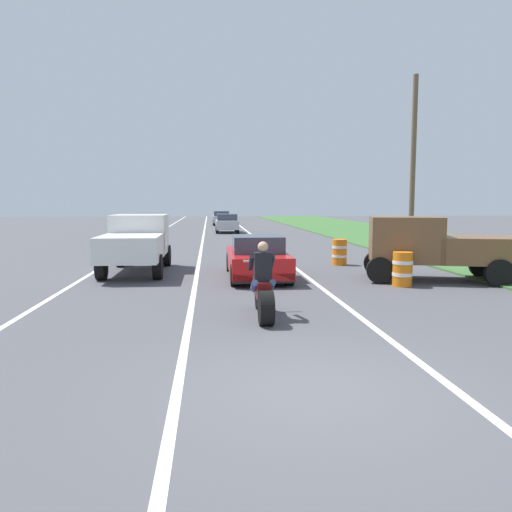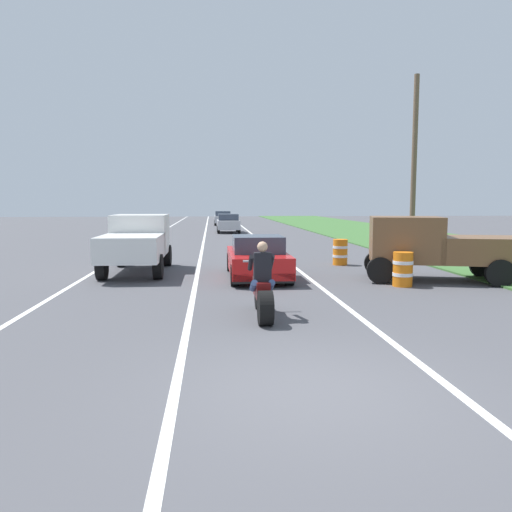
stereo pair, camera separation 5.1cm
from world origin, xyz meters
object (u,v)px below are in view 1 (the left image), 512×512
(distant_car_further_ahead, at_px, (221,218))
(motorcycle_with_rider, at_px, (263,290))
(sports_car_red, at_px, (257,258))
(construction_barrel_nearest, at_px, (402,269))
(pickup_truck_left_lane_white, at_px, (137,241))
(distant_car_far_ahead, at_px, (227,223))
(construction_barrel_mid, at_px, (340,252))
(pickup_truck_right_shoulder_brown, at_px, (436,245))

(distant_car_further_ahead, bearing_deg, motorcycle_with_rider, -90.23)
(sports_car_red, relative_size, construction_barrel_nearest, 4.30)
(pickup_truck_left_lane_white, relative_size, distant_car_far_ahead, 1.20)
(sports_car_red, height_order, distant_car_far_ahead, distant_car_far_ahead)
(sports_car_red, bearing_deg, distant_car_further_ahead, 90.37)
(sports_car_red, bearing_deg, construction_barrel_nearest, -26.19)
(pickup_truck_left_lane_white, bearing_deg, construction_barrel_mid, 10.60)
(pickup_truck_left_lane_white, xyz_separation_m, pickup_truck_right_shoulder_brown, (9.49, -2.66, 0.00))
(sports_car_red, distance_m, construction_barrel_nearest, 4.51)
(distant_car_far_ahead, bearing_deg, motorcycle_with_rider, -90.59)
(pickup_truck_left_lane_white, bearing_deg, motorcycle_with_rider, -63.36)
(pickup_truck_left_lane_white, height_order, construction_barrel_nearest, pickup_truck_left_lane_white)
(distant_car_far_ahead, xyz_separation_m, distant_car_further_ahead, (-0.13, 13.07, 0.00))
(pickup_truck_left_lane_white, distance_m, construction_barrel_mid, 7.69)
(pickup_truck_right_shoulder_brown, bearing_deg, motorcycle_with_rider, -142.36)
(distant_car_far_ahead, bearing_deg, pickup_truck_right_shoulder_brown, -77.53)
(pickup_truck_right_shoulder_brown, distance_m, distant_car_further_ahead, 38.69)
(sports_car_red, xyz_separation_m, distant_car_far_ahead, (-0.11, 24.13, 0.14))
(pickup_truck_left_lane_white, bearing_deg, distant_car_further_ahead, 83.94)
(motorcycle_with_rider, distance_m, pickup_truck_right_shoulder_brown, 7.44)
(pickup_truck_right_shoulder_brown, distance_m, construction_barrel_nearest, 1.80)
(construction_barrel_mid, bearing_deg, pickup_truck_left_lane_white, -169.40)
(pickup_truck_left_lane_white, height_order, distant_car_further_ahead, pickup_truck_left_lane_white)
(sports_car_red, height_order, construction_barrel_mid, sports_car_red)
(motorcycle_with_rider, distance_m, construction_barrel_mid, 9.46)
(construction_barrel_mid, relative_size, distant_car_far_ahead, 0.25)
(distant_car_further_ahead, bearing_deg, pickup_truck_right_shoulder_brown, -81.52)
(sports_car_red, xyz_separation_m, pickup_truck_left_lane_white, (-4.03, 1.59, 0.48))
(construction_barrel_nearest, bearing_deg, pickup_truck_left_lane_white, 156.06)
(construction_barrel_mid, bearing_deg, distant_car_further_ahead, 96.27)
(motorcycle_with_rider, height_order, construction_barrel_nearest, motorcycle_with_rider)
(sports_car_red, bearing_deg, construction_barrel_mid, 40.55)
(motorcycle_with_rider, distance_m, construction_barrel_nearest, 5.74)
(sports_car_red, xyz_separation_m, construction_barrel_mid, (3.51, 3.00, -0.13))
(sports_car_red, relative_size, pickup_truck_left_lane_white, 0.90)
(construction_barrel_mid, height_order, distant_car_further_ahead, distant_car_further_ahead)
(construction_barrel_nearest, xyz_separation_m, distant_car_far_ahead, (-4.16, 26.12, 0.27))
(sports_car_red, distance_m, distant_car_far_ahead, 24.13)
(sports_car_red, relative_size, pickup_truck_right_shoulder_brown, 0.84)
(motorcycle_with_rider, relative_size, construction_barrel_nearest, 2.21)
(motorcycle_with_rider, xyz_separation_m, pickup_truck_right_shoulder_brown, (5.88, 4.53, 0.51))
(distant_car_far_ahead, bearing_deg, pickup_truck_left_lane_white, -99.85)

